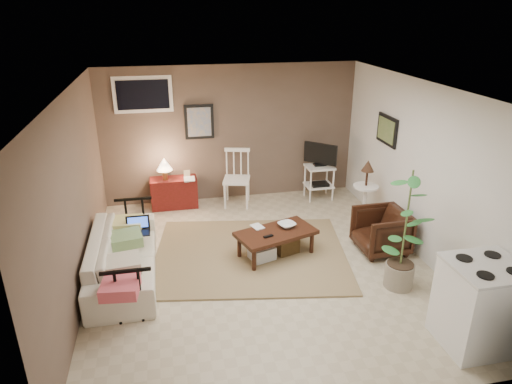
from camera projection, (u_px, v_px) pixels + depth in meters
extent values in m
plane|color=#C1B293|center=(261.00, 266.00, 6.25)|extent=(5.00, 5.00, 0.00)
cube|color=black|center=(199.00, 122.00, 7.84)|extent=(0.50, 0.03, 0.60)
cube|color=black|center=(387.00, 130.00, 7.04)|extent=(0.03, 0.60, 0.45)
cube|color=white|center=(143.00, 95.00, 7.48)|extent=(0.96, 0.03, 0.60)
cube|color=#9C875A|center=(251.00, 254.00, 6.51)|extent=(3.01, 2.56, 0.03)
cube|color=#3A1810|center=(276.00, 233.00, 6.36)|extent=(1.21, 0.87, 0.05)
cylinder|color=#3A1810|center=(254.00, 260.00, 6.05)|extent=(0.06, 0.06, 0.35)
cylinder|color=#3A1810|center=(312.00, 243.00, 6.48)|extent=(0.06, 0.06, 0.35)
cylinder|color=#3A1810|center=(239.00, 247.00, 6.38)|extent=(0.06, 0.06, 0.35)
cylinder|color=#3A1810|center=(295.00, 231.00, 6.82)|extent=(0.06, 0.06, 0.35)
cube|color=black|center=(268.00, 236.00, 6.19)|extent=(0.14, 0.09, 0.02)
cube|color=#4D381B|center=(285.00, 245.00, 6.52)|extent=(0.39, 0.36, 0.24)
cube|color=silver|center=(262.00, 253.00, 6.35)|extent=(0.39, 0.36, 0.20)
imported|color=beige|center=(122.00, 249.00, 5.87)|extent=(0.60, 2.05, 0.80)
cube|color=black|center=(138.00, 233.00, 6.15)|extent=(0.31, 0.22, 0.02)
cube|color=black|center=(138.00, 222.00, 6.21)|extent=(0.31, 0.02, 0.20)
cube|color=blue|center=(138.00, 222.00, 6.20)|extent=(0.27, 0.00, 0.16)
cube|color=maroon|center=(174.00, 193.00, 7.98)|extent=(0.80, 0.35, 0.53)
cylinder|color=#9D6F3C|center=(165.00, 175.00, 7.79)|extent=(0.09, 0.09, 0.18)
cone|color=#FFDEB7|center=(164.00, 164.00, 7.72)|extent=(0.27, 0.27, 0.21)
cube|color=tan|center=(187.00, 174.00, 7.92)|extent=(0.11, 0.02, 0.13)
cube|color=white|center=(237.00, 180.00, 7.99)|extent=(0.55, 0.55, 0.04)
cylinder|color=white|center=(225.00, 197.00, 7.92)|extent=(0.04, 0.04, 0.45)
cylinder|color=white|center=(247.00, 197.00, 7.90)|extent=(0.04, 0.04, 0.45)
cylinder|color=white|center=(227.00, 189.00, 8.27)|extent=(0.04, 0.04, 0.45)
cylinder|color=white|center=(248.00, 189.00, 8.25)|extent=(0.04, 0.04, 0.45)
cube|color=white|center=(237.00, 150.00, 7.99)|extent=(0.44, 0.15, 0.06)
cube|color=white|center=(320.00, 167.00, 8.22)|extent=(0.49, 0.40, 0.04)
cube|color=white|center=(319.00, 185.00, 8.36)|extent=(0.49, 0.40, 0.03)
cylinder|color=white|center=(311.00, 186.00, 8.14)|extent=(0.03, 0.03, 0.62)
cylinder|color=white|center=(333.00, 184.00, 8.22)|extent=(0.03, 0.03, 0.62)
cylinder|color=white|center=(305.00, 180.00, 8.45)|extent=(0.03, 0.03, 0.62)
cylinder|color=white|center=(327.00, 178.00, 8.53)|extent=(0.03, 0.03, 0.62)
cube|color=black|center=(320.00, 164.00, 8.21)|extent=(0.22, 0.12, 0.03)
cube|color=black|center=(320.00, 154.00, 8.13)|extent=(0.49, 0.46, 0.37)
cube|color=#D58453|center=(320.00, 154.00, 8.13)|extent=(0.40, 0.37, 0.30)
cube|color=black|center=(319.00, 185.00, 8.31)|extent=(0.31, 0.22, 0.09)
cylinder|color=white|center=(362.00, 221.00, 7.50)|extent=(0.28, 0.28, 0.03)
cylinder|color=white|center=(364.00, 204.00, 7.39)|extent=(0.06, 0.06, 0.60)
cylinder|color=white|center=(366.00, 186.00, 7.27)|extent=(0.40, 0.40, 0.03)
cylinder|color=black|center=(367.00, 178.00, 7.21)|extent=(0.04, 0.04, 0.26)
cone|color=#3D2619|center=(368.00, 166.00, 7.14)|extent=(0.20, 0.20, 0.18)
imported|color=black|center=(381.00, 229.00, 6.51)|extent=(0.65, 0.69, 0.69)
cylinder|color=gray|center=(399.00, 275.00, 5.74)|extent=(0.36, 0.36, 0.32)
cylinder|color=#4C602D|center=(407.00, 219.00, 5.44)|extent=(0.02, 0.02, 1.24)
cube|color=white|center=(480.00, 306.00, 4.66)|extent=(0.71, 0.66, 0.91)
cube|color=silver|center=(489.00, 266.00, 4.48)|extent=(0.73, 0.68, 0.03)
cylinder|color=black|center=(486.00, 275.00, 4.30)|extent=(0.16, 0.16, 0.01)
cylinder|color=black|center=(464.00, 258.00, 4.59)|extent=(0.16, 0.16, 0.01)
cylinder|color=black|center=(493.00, 255.00, 4.65)|extent=(0.16, 0.16, 0.01)
imported|color=#3A1810|center=(287.00, 219.00, 6.43)|extent=(0.24, 0.14, 0.24)
imported|color=#3A1810|center=(253.00, 222.00, 6.39)|extent=(0.14, 0.06, 0.20)
imported|color=#3A1810|center=(183.00, 173.00, 7.75)|extent=(0.19, 0.03, 0.25)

